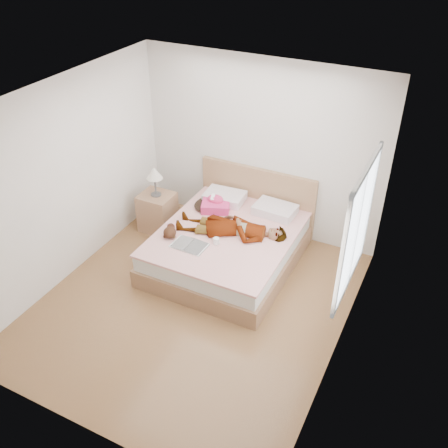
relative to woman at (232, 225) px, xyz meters
name	(u,v)px	position (x,y,z in m)	size (l,w,h in m)	color
ground	(194,303)	(-0.05, -0.99, -0.61)	(4.00, 4.00, 0.00)	#4C2B18
woman	(232,225)	(0.00, 0.00, 0.00)	(0.56, 1.50, 0.21)	white
hair	(210,204)	(-0.57, 0.45, -0.07)	(0.42, 0.51, 0.08)	black
phone	(213,197)	(-0.50, 0.40, 0.09)	(0.05, 0.10, 0.01)	silver
room_shell	(357,229)	(1.72, -0.69, 0.89)	(4.00, 4.00, 4.00)	white
bed	(230,243)	(-0.05, 0.04, -0.34)	(1.80, 2.08, 1.00)	brown
towel	(216,204)	(-0.46, 0.40, -0.02)	(0.48, 0.44, 0.21)	#DE3C68
magazine	(189,245)	(-0.35, -0.55, -0.09)	(0.46, 0.31, 0.03)	white
coffee_mug	(216,241)	(-0.06, -0.35, -0.06)	(0.12, 0.10, 0.09)	white
plush_toy	(170,231)	(-0.69, -0.47, -0.03)	(0.23, 0.29, 0.14)	black
nightstand	(157,209)	(-1.36, 0.24, -0.26)	(0.49, 0.44, 1.05)	brown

